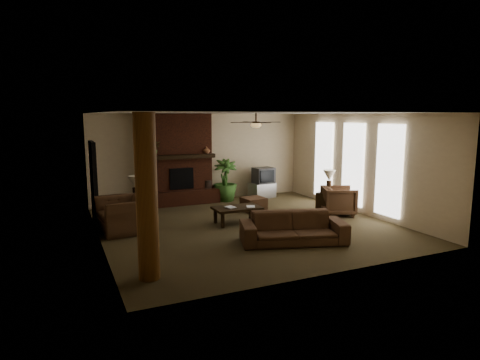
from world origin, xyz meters
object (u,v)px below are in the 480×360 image
ottoman (254,204)px  lamp_left (135,184)px  side_table_left (135,212)px  log_column (147,198)px  tv_stand (262,190)px  floor_vase (207,188)px  sofa (293,223)px  lamp_right (329,177)px  floor_plant (225,189)px  side_table_right (328,202)px  coffee_table (237,209)px  armchair_right (339,199)px  armchair_left (123,209)px

ottoman → lamp_left: bearing=175.8°
ottoman → lamp_left: lamp_left is taller
side_table_left → log_column: bearing=-96.5°
tv_stand → floor_vase: bearing=162.2°
sofa → lamp_right: 3.30m
ottoman → floor_vase: 1.99m
sofa → floor_plant: bearing=103.3°
side_table_left → lamp_right: size_ratio=0.85×
sofa → floor_vase: bearing=110.2°
log_column → side_table_left: size_ratio=5.09×
lamp_left → side_table_right: lamp_left is taller
floor_plant → side_table_right: size_ratio=2.46×
coffee_table → floor_plant: bearing=74.0°
floor_vase → lamp_left: 3.03m
floor_plant → lamp_right: size_ratio=2.08×
armchair_right → ottoman: size_ratio=1.45×
coffee_table → floor_plant: size_ratio=0.89×
sofa → floor_plant: 4.70m
tv_stand → side_table_right: 2.68m
armchair_left → lamp_left: (0.44, 0.83, 0.46)m
armchair_left → lamp_right: bearing=79.2°
log_column → coffee_table: bearing=43.6°
sofa → tv_stand: sofa is taller
tv_stand → floor_plant: 1.33m
armchair_right → ottoman: 2.40m
armchair_left → floor_plant: armchair_left is taller
log_column → coffee_table: 4.02m
coffee_table → tv_stand: tv_stand is taller
sofa → armchair_left: armchair_left is taller
tv_stand → coffee_table: bearing=-141.0°
log_column → floor_vase: log_column is taller
armchair_right → lamp_left: bearing=96.8°
sofa → lamp_right: (2.48, 2.11, 0.56)m
side_table_left → lamp_right: lamp_right is taller
floor_plant → lamp_left: lamp_left is taller
side_table_right → armchair_right: bearing=-85.3°
sofa → armchair_left: size_ratio=1.82×
floor_plant → lamp_right: (2.16, -2.58, 0.62)m
armchair_left → tv_stand: bearing=107.1°
tv_stand → side_table_right: side_table_right is taller
armchair_right → floor_plant: bearing=59.2°
ottoman → side_table_right: 2.13m
lamp_right → sofa: bearing=-139.5°
sofa → side_table_right: 3.24m
log_column → floor_plant: (3.59, 5.40, -1.02)m
log_column → ottoman: size_ratio=4.67×
lamp_left → side_table_right: bearing=-12.3°
floor_plant → armchair_left: bearing=-147.3°
floor_vase → floor_plant: (0.57, -0.13, -0.05)m
sofa → ottoman: 3.06m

